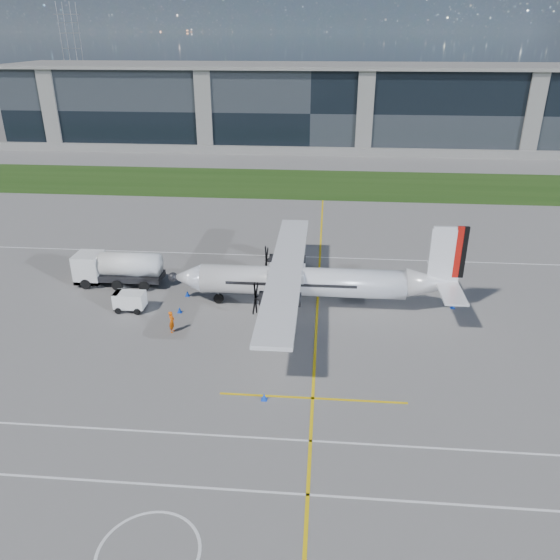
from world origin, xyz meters
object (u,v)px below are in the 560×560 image
object	(u,v)px
baggage_tug	(130,301)
ground_crew_person	(172,320)
safety_cone_nose_port	(180,310)
safety_cone_tail	(453,305)
turboprop_aircraft	(313,266)
fuel_tanker_truck	(113,269)
safety_cone_nose_stbd	(187,293)
safety_cone_stbdwing	(295,253)
safety_cone_portwing	(264,397)
pylon_west	(73,53)

from	to	relation	value
baggage_tug	ground_crew_person	size ratio (longest dim) A/B	1.33
safety_cone_nose_port	safety_cone_tail	world-z (taller)	same
turboprop_aircraft	fuel_tanker_truck	distance (m)	18.80
safety_cone_nose_port	safety_cone_nose_stbd	size ratio (longest dim) A/B	1.00
ground_crew_person	safety_cone_nose_stbd	world-z (taller)	ground_crew_person
safety_cone_stbdwing	safety_cone_portwing	distance (m)	24.92
ground_crew_person	safety_cone_tail	bearing A→B (deg)	-72.12
ground_crew_person	safety_cone_portwing	world-z (taller)	ground_crew_person
ground_crew_person	safety_cone_tail	size ratio (longest dim) A/B	4.04
safety_cone_stbdwing	fuel_tanker_truck	bearing A→B (deg)	-151.79
safety_cone_tail	safety_cone_stbdwing	bearing A→B (deg)	141.92
safety_cone_tail	safety_cone_nose_stbd	bearing A→B (deg)	179.08
safety_cone_portwing	fuel_tanker_truck	bearing A→B (deg)	134.27
turboprop_aircraft	safety_cone_stbdwing	bearing A→B (deg)	100.45
fuel_tanker_truck	safety_cone_nose_stbd	world-z (taller)	fuel_tanker_truck
fuel_tanker_truck	safety_cone_portwing	distance (m)	22.65
turboprop_aircraft	safety_cone_nose_port	distance (m)	11.71
safety_cone_nose_port	safety_cone_tail	xyz separation A→B (m)	(22.83, 2.74, 0.00)
turboprop_aircraft	baggage_tug	distance (m)	15.59
baggage_tug	safety_cone_nose_stbd	distance (m)	5.15
ground_crew_person	safety_cone_stbdwing	xyz separation A→B (m)	(8.57, 16.91, -0.76)
pylon_west	ground_crew_person	size ratio (longest dim) A/B	14.86
pylon_west	safety_cone_stbdwing	world-z (taller)	pylon_west
pylon_west	safety_cone_nose_stbd	world-z (taller)	pylon_west
ground_crew_person	safety_cone_tail	xyz separation A→B (m)	(22.57, 5.94, -0.76)
baggage_tug	ground_crew_person	world-z (taller)	ground_crew_person
baggage_tug	safety_cone_tail	distance (m)	27.17
safety_cone_nose_port	safety_cone_tail	distance (m)	23.00
baggage_tug	safety_cone_tail	xyz separation A→B (m)	(27.03, 2.68, -0.56)
baggage_tug	safety_cone_nose_stbd	bearing A→B (deg)	36.60
pylon_west	safety_cone_nose_port	world-z (taller)	pylon_west
pylon_west	baggage_tug	distance (m)	160.67
safety_cone_portwing	safety_cone_stbdwing	bearing A→B (deg)	88.89
baggage_tug	safety_cone_tail	world-z (taller)	baggage_tug
fuel_tanker_truck	safety_cone_stbdwing	xyz separation A→B (m)	(16.26, 8.72, -1.31)
turboprop_aircraft	ground_crew_person	size ratio (longest dim) A/B	12.42
fuel_tanker_truck	safety_cone_tail	distance (m)	30.38
safety_cone_nose_stbd	ground_crew_person	bearing A→B (deg)	-86.82
ground_crew_person	turboprop_aircraft	bearing A→B (deg)	-61.15
fuel_tanker_truck	turboprop_aircraft	bearing A→B (deg)	-9.31
fuel_tanker_truck	safety_cone_nose_port	size ratio (longest dim) A/B	16.69
fuel_tanker_truck	baggage_tug	xyz separation A→B (m)	(3.24, -4.93, -0.76)
ground_crew_person	safety_cone_stbdwing	world-z (taller)	ground_crew_person
safety_cone_stbdwing	safety_cone_portwing	xyz separation A→B (m)	(-0.48, -24.91, 0.00)
pylon_west	safety_cone_stbdwing	bearing A→B (deg)	-58.56
pylon_west	safety_cone_stbdwing	xyz separation A→B (m)	(80.41, -131.51, -14.75)
safety_cone_stbdwing	safety_cone_nose_stbd	size ratio (longest dim) A/B	1.00
safety_cone_stbdwing	pylon_west	bearing A→B (deg)	121.44
safety_cone_nose_port	ground_crew_person	bearing A→B (deg)	-85.35
safety_cone_nose_port	safety_cone_tail	size ratio (longest dim) A/B	1.00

